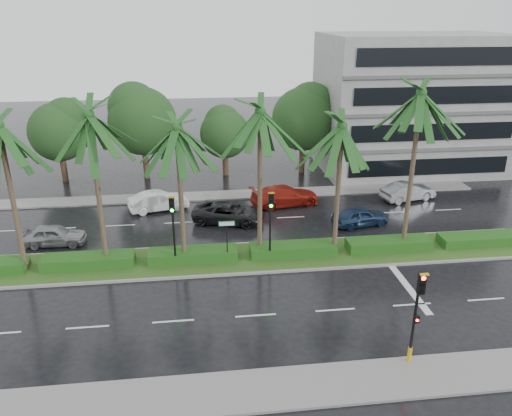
{
  "coord_description": "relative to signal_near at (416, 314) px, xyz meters",
  "views": [
    {
      "loc": [
        -2.5,
        -25.56,
        13.95
      ],
      "look_at": [
        0.81,
        1.5,
        3.06
      ],
      "focal_mm": 35.0,
      "sensor_mm": 36.0,
      "label": 1
    }
  ],
  "objects": [
    {
      "name": "lane_markings",
      "position": [
        -2.96,
        8.96,
        -2.5
      ],
      "size": [
        34.0,
        13.06,
        0.01
      ],
      "color": "silver",
      "rests_on": "ground"
    },
    {
      "name": "car_grey",
      "position": [
        7.74,
        18.74,
        -1.79
      ],
      "size": [
        2.48,
        4.55,
        1.42
      ],
      "primitive_type": "imported",
      "rotation": [
        0.0,
        0.0,
        1.81
      ],
      "color": "slate",
      "rests_on": "ground"
    },
    {
      "name": "median",
      "position": [
        -6.0,
        10.39,
        -2.42
      ],
      "size": [
        36.0,
        4.0,
        0.15
      ],
      "color": "gray",
      "rests_on": "ground"
    },
    {
      "name": "building",
      "position": [
        11.0,
        27.39,
        3.5
      ],
      "size": [
        16.0,
        10.0,
        12.0
      ],
      "primitive_type": "cube",
      "color": "gray",
      "rests_on": "ground"
    },
    {
      "name": "car_blue",
      "position": [
        2.5,
        14.44,
        -1.84
      ],
      "size": [
        2.26,
        4.1,
        1.32
      ],
      "primitive_type": "imported",
      "rotation": [
        0.0,
        0.0,
        1.76
      ],
      "color": "#182B49",
      "rests_on": "ground"
    },
    {
      "name": "ground",
      "position": [
        -6.0,
        9.39,
        -2.5
      ],
      "size": [
        120.0,
        120.0,
        0.0
      ],
      "primitive_type": "plane",
      "color": "black",
      "rests_on": "ground"
    },
    {
      "name": "car_darkgrey",
      "position": [
        -6.5,
        16.08,
        -1.81
      ],
      "size": [
        3.53,
        5.44,
        1.39
      ],
      "primitive_type": "imported",
      "rotation": [
        0.0,
        0.0,
        1.31
      ],
      "color": "black",
      "rests_on": "ground"
    },
    {
      "name": "signal_near",
      "position": [
        0.0,
        0.0,
        0.0
      ],
      "size": [
        0.34,
        0.45,
        4.36
      ],
      "color": "black",
      "rests_on": "near_sidewalk"
    },
    {
      "name": "far_sidewalk",
      "position": [
        -6.0,
        21.39,
        -2.44
      ],
      "size": [
        40.0,
        2.0,
        0.12
      ],
      "primitive_type": "cube",
      "color": "slate",
      "rests_on": "ground"
    },
    {
      "name": "car_silver",
      "position": [
        -17.71,
        13.79,
        -1.84
      ],
      "size": [
        1.67,
        3.91,
        1.32
      ],
      "primitive_type": "imported",
      "rotation": [
        0.0,
        0.0,
        1.54
      ],
      "color": "gray",
      "rests_on": "ground"
    },
    {
      "name": "car_red",
      "position": [
        -2.0,
        18.88,
        -1.74
      ],
      "size": [
        3.0,
        5.52,
        1.52
      ],
      "primitive_type": "imported",
      "rotation": [
        0.0,
        0.0,
        1.74
      ],
      "color": "maroon",
      "rests_on": "ground"
    },
    {
      "name": "car_white",
      "position": [
        -11.5,
        18.97,
        -1.79
      ],
      "size": [
        2.6,
        4.58,
        1.43
      ],
      "primitive_type": "imported",
      "rotation": [
        0.0,
        0.0,
        1.84
      ],
      "color": "silver",
      "rests_on": "ground"
    },
    {
      "name": "near_sidewalk",
      "position": [
        -6.0,
        -0.81,
        -2.44
      ],
      "size": [
        40.0,
        2.4,
        0.12
      ],
      "primitive_type": "cube",
      "color": "slate",
      "rests_on": "ground"
    },
    {
      "name": "signal_median_left",
      "position": [
        -10.0,
        9.69,
        0.49
      ],
      "size": [
        0.34,
        0.42,
        4.36
      ],
      "color": "black",
      "rests_on": "median"
    },
    {
      "name": "bg_trees",
      "position": [
        -5.98,
        26.98,
        2.43
      ],
      "size": [
        33.02,
        5.79,
        8.37
      ],
      "color": "#3D2A1B",
      "rests_on": "ground"
    },
    {
      "name": "hedge",
      "position": [
        -6.0,
        10.39,
        -2.05
      ],
      "size": [
        35.2,
        1.4,
        0.6
      ],
      "color": "#164D16",
      "rests_on": "median"
    },
    {
      "name": "signal_median_right",
      "position": [
        -4.5,
        9.69,
        0.49
      ],
      "size": [
        0.34,
        0.42,
        4.36
      ],
      "color": "black",
      "rests_on": "median"
    },
    {
      "name": "palm_row",
      "position": [
        -7.25,
        10.41,
        5.5
      ],
      "size": [
        26.3,
        4.2,
        10.31
      ],
      "color": "#3A3121",
      "rests_on": "median"
    },
    {
      "name": "street_sign",
      "position": [
        -7.0,
        9.87,
        -0.38
      ],
      "size": [
        0.95,
        0.09,
        2.6
      ],
      "color": "black",
      "rests_on": "median"
    }
  ]
}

